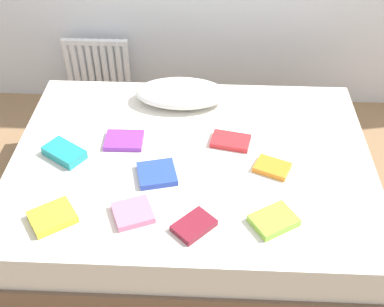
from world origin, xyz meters
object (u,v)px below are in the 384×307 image
at_px(pillow, 181,93).
at_px(textbook_red, 231,141).
at_px(textbook_teal, 64,153).
at_px(textbook_blue, 157,174).
at_px(textbook_maroon, 194,226).
at_px(textbook_orange, 272,167).
at_px(textbook_yellow, 52,217).
at_px(textbook_purple, 124,140).
at_px(textbook_pink, 133,213).
at_px(textbook_lime, 274,220).
at_px(radiator, 98,67).
at_px(bed, 192,190).

distance_m(pillow, textbook_red, 0.50).
bearing_deg(textbook_teal, textbook_blue, 19.44).
bearing_deg(textbook_maroon, textbook_orange, 0.85).
bearing_deg(textbook_yellow, textbook_maroon, -36.43).
height_order(textbook_purple, textbook_red, textbook_red).
height_order(textbook_blue, textbook_pink, same).
xyz_separation_m(textbook_red, textbook_pink, (-0.47, -0.57, 0.00)).
distance_m(textbook_purple, textbook_red, 0.60).
height_order(textbook_purple, textbook_maroon, textbook_maroon).
distance_m(pillow, textbook_lime, 1.09).
distance_m(pillow, textbook_purple, 0.51).
height_order(radiator, textbook_maroon, radiator).
xyz_separation_m(textbook_maroon, textbook_teal, (-0.72, 0.48, 0.01)).
height_order(textbook_red, textbook_pink, textbook_pink).
bearing_deg(textbook_blue, textbook_red, 22.80).
bearing_deg(radiator, textbook_purple, -70.57).
xyz_separation_m(textbook_lime, textbook_teal, (-1.10, 0.43, 0.01)).
bearing_deg(pillow, textbook_purple, -125.62).
bearing_deg(textbook_red, radiator, 144.20).
distance_m(pillow, textbook_yellow, 1.14).
distance_m(radiator, textbook_orange, 1.77).
relative_size(pillow, textbook_blue, 2.91).
bearing_deg(textbook_purple, bed, -16.11).
relative_size(textbook_maroon, textbook_orange, 1.06).
xyz_separation_m(textbook_red, textbook_teal, (-0.90, -0.15, 0.01)).
bearing_deg(textbook_yellow, textbook_orange, -14.23).
relative_size(pillow, textbook_lime, 2.77).
bearing_deg(textbook_lime, textbook_pink, 146.70).
xyz_separation_m(textbook_purple, textbook_pink, (0.12, -0.54, 0.00)).
height_order(textbook_lime, textbook_yellow, textbook_yellow).
height_order(bed, textbook_red, textbook_red).
xyz_separation_m(pillow, textbook_teal, (-0.60, -0.55, -0.04)).
xyz_separation_m(textbook_purple, textbook_lime, (0.79, -0.56, 0.00)).
xyz_separation_m(radiator, textbook_maroon, (0.80, -1.70, 0.19)).
bearing_deg(textbook_orange, textbook_yellow, -135.76).
distance_m(textbook_red, textbook_pink, 0.74).
xyz_separation_m(textbook_lime, textbook_blue, (-0.58, 0.30, -0.00)).
bearing_deg(textbook_yellow, pillow, 26.57).
height_order(textbook_purple, textbook_lime, textbook_lime).
bearing_deg(textbook_blue, textbook_purple, 114.31).
height_order(textbook_maroon, textbook_yellow, textbook_yellow).
relative_size(bed, textbook_lime, 9.82).
xyz_separation_m(pillow, textbook_lime, (0.49, -0.98, -0.05)).
bearing_deg(bed, textbook_lime, -48.37).
distance_m(textbook_lime, textbook_red, 0.62).
bearing_deg(textbook_yellow, textbook_teal, 62.06).
bearing_deg(textbook_orange, textbook_blue, -148.98).
xyz_separation_m(radiator, textbook_red, (0.98, -1.07, 0.19)).
xyz_separation_m(textbook_purple, textbook_red, (0.60, 0.02, 0.00)).
relative_size(textbook_red, textbook_teal, 0.95).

